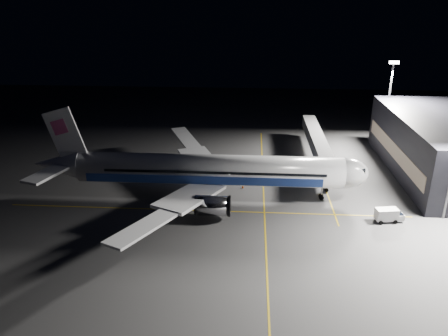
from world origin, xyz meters
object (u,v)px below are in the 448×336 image
at_px(jet_bridge, 318,144).
at_px(safety_cone_a, 191,174).
at_px(airliner, 204,170).
at_px(safety_cone_b, 243,186).
at_px(service_truck, 389,215).
at_px(safety_cone_c, 186,170).
at_px(floodlight_mast_north, 389,96).
at_px(baggage_tug, 198,157).

relative_size(jet_bridge, safety_cone_a, 50.15).
bearing_deg(jet_bridge, airliner, -141.96).
height_order(jet_bridge, safety_cone_b, jet_bridge).
distance_m(airliner, service_truck, 32.68).
bearing_deg(safety_cone_c, floodlight_mast_north, 23.72).
distance_m(safety_cone_a, safety_cone_b, 12.17).
bearing_deg(safety_cone_a, safety_cone_c, 124.27).
bearing_deg(safety_cone_c, jet_bridge, 12.78).
bearing_deg(safety_cone_c, baggage_tug, 74.79).
relative_size(airliner, safety_cone_a, 89.63).
height_order(baggage_tug, safety_cone_a, baggage_tug).
relative_size(service_truck, safety_cone_c, 8.24).
bearing_deg(baggage_tug, safety_cone_b, -38.20).
height_order(floodlight_mast_north, service_truck, floodlight_mast_north).
bearing_deg(safety_cone_b, jet_bridge, 41.30).
bearing_deg(airliner, service_truck, -13.98).
relative_size(baggage_tug, safety_cone_b, 4.08).
height_order(airliner, safety_cone_c, airliner).
distance_m(airliner, baggage_tug, 19.09).
bearing_deg(service_truck, safety_cone_c, 143.24).
relative_size(service_truck, baggage_tug, 1.88).
bearing_deg(safety_cone_b, airliner, -150.52).
height_order(floodlight_mast_north, safety_cone_a, floodlight_mast_north).
bearing_deg(airliner, jet_bridge, 38.04).
distance_m(baggage_tug, safety_cone_c, 6.87).
xyz_separation_m(baggage_tug, safety_cone_a, (-0.34, -8.75, -0.39)).
xyz_separation_m(safety_cone_a, safety_cone_b, (10.86, -5.49, -0.03)).
xyz_separation_m(floodlight_mast_north, safety_cone_a, (-44.86, -22.50, -12.03)).
bearing_deg(jet_bridge, safety_cone_b, -138.70).
bearing_deg(safety_cone_a, service_truck, -26.17).
height_order(safety_cone_b, safety_cone_c, safety_cone_b).
xyz_separation_m(airliner, jet_bridge, (23.08, 18.06, -0.58)).
xyz_separation_m(baggage_tug, safety_cone_c, (-1.80, -6.61, -0.44)).
bearing_deg(safety_cone_a, baggage_tug, 87.79).
relative_size(service_truck, safety_cone_a, 7.04).
bearing_deg(safety_cone_c, airliner, -65.73).
relative_size(baggage_tug, safety_cone_a, 3.74).
xyz_separation_m(jet_bridge, safety_cone_c, (-28.32, -6.42, -4.29)).
relative_size(airliner, baggage_tug, 23.96).
bearing_deg(baggage_tug, floodlight_mast_north, 32.50).
distance_m(jet_bridge, service_truck, 27.43).
bearing_deg(service_truck, safety_cone_a, 145.01).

